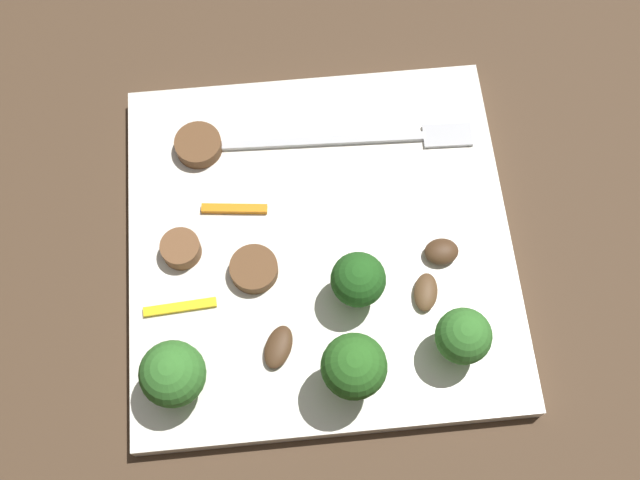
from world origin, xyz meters
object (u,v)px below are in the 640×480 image
object	(u,v)px
sausage_slice_1	(181,246)
sausage_slice_2	(254,269)
fork	(366,139)
broccoli_floret_2	(463,336)
broccoli_floret_1	(173,374)
broccoli_floret_0	(354,367)
sausage_slice_0	(198,145)
mushroom_2	(441,251)
mushroom_0	(426,292)
plate	(320,244)
mushroom_1	(278,347)
broccoli_floret_3	(358,280)
pepper_strip_0	(234,209)
pepper_strip_2	(180,307)

from	to	relation	value
sausage_slice_1	sausage_slice_2	distance (m)	0.05
fork	broccoli_floret_2	distance (m)	0.16
fork	broccoli_floret_1	distance (m)	0.22
broccoli_floret_0	sausage_slice_0	xyz separation A→B (m)	(-0.09, 0.18, -0.03)
sausage_slice_1	mushroom_2	size ratio (longest dim) A/B	1.15
broccoli_floret_2	mushroom_0	world-z (taller)	broccoli_floret_2
plate	sausage_slice_1	bearing A→B (deg)	178.87
sausage_slice_2	mushroom_1	distance (m)	0.06
broccoli_floret_3	pepper_strip_0	distance (m)	0.11
plate	broccoli_floret_1	bearing A→B (deg)	-137.39
broccoli_floret_0	mushroom_0	xyz separation A→B (m)	(0.05, 0.05, -0.04)
sausage_slice_1	pepper_strip_0	distance (m)	0.05
broccoli_floret_0	pepper_strip_2	distance (m)	0.13
sausage_slice_2	pepper_strip_2	xyz separation A→B (m)	(-0.05, -0.02, -0.00)
broccoli_floret_3	sausage_slice_1	distance (m)	0.12
broccoli_floret_1	sausage_slice_1	world-z (taller)	broccoli_floret_1
broccoli_floret_2	mushroom_2	world-z (taller)	broccoli_floret_2
plate	mushroom_2	size ratio (longest dim) A/B	11.28
pepper_strip_0	pepper_strip_2	size ratio (longest dim) A/B	0.94
fork	broccoli_floret_0	world-z (taller)	broccoli_floret_0
mushroom_0	broccoli_floret_2	bearing A→B (deg)	-68.80
sausage_slice_0	pepper_strip_2	distance (m)	0.12
mushroom_0	pepper_strip_2	bearing A→B (deg)	177.90
plate	pepper_strip_2	bearing A→B (deg)	-157.80
sausage_slice_0	pepper_strip_0	world-z (taller)	sausage_slice_0
broccoli_floret_1	pepper_strip_2	xyz separation A→B (m)	(0.00, 0.05, -0.03)
sausage_slice_1	mushroom_1	bearing A→B (deg)	-51.24
broccoli_floret_2	broccoli_floret_3	distance (m)	0.07
broccoli_floret_0	mushroom_1	world-z (taller)	broccoli_floret_0
plate	sausage_slice_1	world-z (taller)	sausage_slice_1
sausage_slice_0	mushroom_0	xyz separation A→B (m)	(0.14, -0.12, -0.00)
sausage_slice_2	pepper_strip_2	bearing A→B (deg)	-157.86
fork	sausage_slice_0	bearing A→B (deg)	-179.92
mushroom_0	pepper_strip_0	xyz separation A→B (m)	(-0.12, 0.07, -0.00)
broccoli_floret_3	sausage_slice_0	world-z (taller)	broccoli_floret_3
broccoli_floret_0	pepper_strip_0	size ratio (longest dim) A/B	1.33
broccoli_floret_1	broccoli_floret_2	size ratio (longest dim) A/B	1.08
mushroom_0	sausage_slice_2	bearing A→B (deg)	166.70
broccoli_floret_0	mushroom_2	size ratio (longest dim) A/B	2.61
pepper_strip_0	pepper_strip_2	world-z (taller)	same
broccoli_floret_2	broccoli_floret_0	bearing A→B (deg)	-167.97
broccoli_floret_0	fork	bearing A→B (deg)	80.15
broccoli_floret_2	mushroom_2	xyz separation A→B (m)	(-0.00, 0.06, -0.02)
sausage_slice_1	sausage_slice_2	size ratio (longest dim) A/B	0.83
mushroom_1	sausage_slice_1	bearing A→B (deg)	128.76
broccoli_floret_0	broccoli_floret_3	xyz separation A→B (m)	(0.01, 0.06, -0.01)
fork	sausage_slice_2	bearing A→B (deg)	-130.78
fork	pepper_strip_2	size ratio (longest dim) A/B	3.76
plate	broccoli_floret_3	bearing A→B (deg)	-63.37
fork	broccoli_floret_0	xyz separation A→B (m)	(-0.03, -0.17, 0.04)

